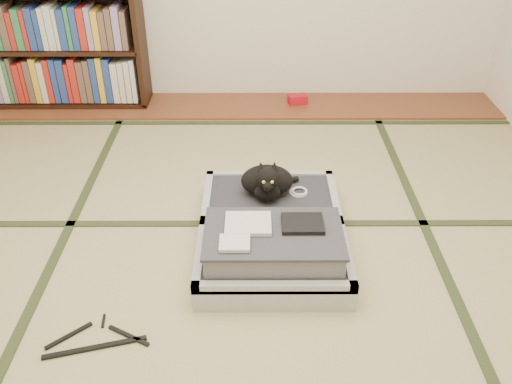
{
  "coord_description": "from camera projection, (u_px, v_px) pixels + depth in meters",
  "views": [
    {
      "loc": [
        0.04,
        -2.07,
        1.83
      ],
      "look_at": [
        0.05,
        0.35,
        0.25
      ],
      "focal_mm": 38.0,
      "sensor_mm": 36.0,
      "label": 1
    }
  ],
  "objects": [
    {
      "name": "floor",
      "position": [
        246.0,
        271.0,
        2.73
      ],
      "size": [
        4.5,
        4.5,
        0.0
      ],
      "primitive_type": "plane",
      "color": "tan",
      "rests_on": "ground"
    },
    {
      "name": "wood_strip",
      "position": [
        249.0,
        106.0,
        4.4
      ],
      "size": [
        4.0,
        0.5,
        0.02
      ],
      "primitive_type": "cube",
      "color": "brown",
      "rests_on": "ground"
    },
    {
      "name": "red_item",
      "position": [
        297.0,
        99.0,
        4.4
      ],
      "size": [
        0.17,
        0.12,
        0.07
      ],
      "primitive_type": "cube",
      "rotation": [
        0.0,
        0.0,
        0.21
      ],
      "color": "#B20E1B",
      "rests_on": "wood_strip"
    },
    {
      "name": "tatami_borders",
      "position": [
        247.0,
        214.0,
        3.14
      ],
      "size": [
        4.0,
        4.5,
        0.01
      ],
      "color": "#2D381E",
      "rests_on": "ground"
    },
    {
      "name": "bookcase",
      "position": [
        57.0,
        50.0,
        4.22
      ],
      "size": [
        1.35,
        0.31,
        0.92
      ],
      "color": "black",
      "rests_on": "wood_strip"
    },
    {
      "name": "suitcase",
      "position": [
        272.0,
        234.0,
        2.82
      ],
      "size": [
        0.75,
        1.0,
        0.3
      ],
      "color": "#A7A8AC",
      "rests_on": "floor"
    },
    {
      "name": "cat",
      "position": [
        267.0,
        182.0,
        2.99
      ],
      "size": [
        0.33,
        0.34,
        0.27
      ],
      "color": "black",
      "rests_on": "suitcase"
    },
    {
      "name": "cable_coil",
      "position": [
        299.0,
        192.0,
        3.06
      ],
      "size": [
        0.1,
        0.1,
        0.03
      ],
      "color": "white",
      "rests_on": "suitcase"
    },
    {
      "name": "hanger",
      "position": [
        97.0,
        341.0,
        2.34
      ],
      "size": [
        0.45,
        0.26,
        0.01
      ],
      "color": "black",
      "rests_on": "floor"
    }
  ]
}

